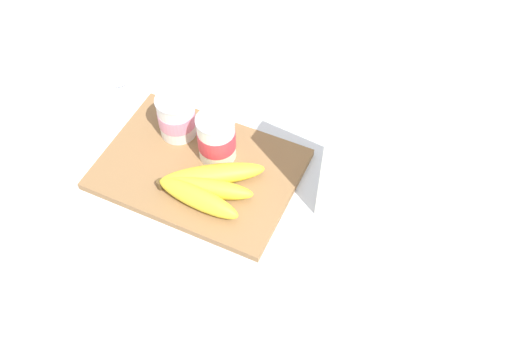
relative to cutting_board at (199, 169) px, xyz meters
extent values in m
plane|color=white|center=(0.00, 0.00, -0.01)|extent=(2.40, 2.40, 0.00)
cube|color=olive|center=(0.00, 0.00, 0.00)|extent=(0.34, 0.24, 0.02)
cube|color=white|center=(0.32, 0.02, 0.14)|extent=(0.20, 0.07, 0.30)
cylinder|color=white|center=(-0.07, 0.06, 0.05)|extent=(0.07, 0.07, 0.08)
cylinder|color=pink|center=(-0.07, 0.06, 0.05)|extent=(0.07, 0.07, 0.03)
cylinder|color=silver|center=(-0.07, 0.06, 0.09)|extent=(0.07, 0.07, 0.00)
cylinder|color=white|center=(0.02, 0.04, 0.05)|extent=(0.07, 0.07, 0.09)
cylinder|color=#DB384C|center=(0.02, 0.04, 0.05)|extent=(0.07, 0.07, 0.04)
cylinder|color=silver|center=(0.02, 0.04, 0.10)|extent=(0.07, 0.07, 0.00)
ellipsoid|color=yellow|center=(0.04, -0.07, 0.03)|extent=(0.15, 0.04, 0.04)
ellipsoid|color=yellow|center=(0.04, -0.05, 0.02)|extent=(0.16, 0.07, 0.03)
ellipsoid|color=yellow|center=(0.04, -0.02, 0.02)|extent=(0.17, 0.13, 0.03)
cylinder|color=brown|center=(-0.04, -0.07, 0.02)|extent=(0.01, 0.01, 0.02)
cylinder|color=silver|center=(-0.27, 0.08, 0.00)|extent=(0.05, 0.11, 0.01)
ellipsoid|color=silver|center=(-0.25, 0.13, 0.00)|extent=(0.04, 0.04, 0.01)
camera|label=1|loc=(0.35, -0.52, 0.81)|focal=40.17mm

